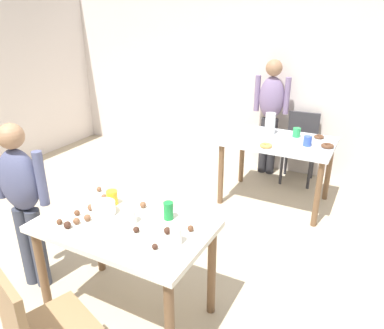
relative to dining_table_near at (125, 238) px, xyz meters
name	(u,v)px	position (x,y,z in m)	size (l,w,h in m)	color
ground_plane	(131,314)	(0.02, -0.02, -0.64)	(6.40, 6.40, 0.00)	tan
wall_back	(272,73)	(0.02, 3.18, 0.66)	(6.40, 0.10, 2.60)	silver
dining_table_near	(125,238)	(0.00, 0.00, 0.00)	(1.15, 0.69, 0.75)	silver
dining_table_far	(278,148)	(0.43, 2.17, 0.01)	(1.17, 0.78, 0.75)	silver
chair_near_table	(38,328)	(-0.03, -0.72, -0.14)	(0.51, 0.51, 0.87)	olive
chair_far_table	(301,143)	(0.53, 2.92, -0.14)	(0.43, 0.43, 0.87)	#2D2D33
person_girl_near	(22,196)	(-0.85, -0.08, 0.15)	(0.46, 0.26, 1.34)	#383D4C
person_adult_far	(271,108)	(0.10, 2.94, 0.26)	(0.45, 0.21, 1.50)	#28282D
mixing_bowl	(104,208)	(-0.20, 0.04, 0.15)	(0.16, 0.16, 0.09)	white
soda_can	(168,211)	(0.23, 0.19, 0.17)	(0.07, 0.07, 0.12)	#198438
fork_near	(77,205)	(-0.44, 0.04, 0.11)	(0.17, 0.02, 0.01)	silver
cup_near_0	(112,198)	(-0.24, 0.18, 0.16)	(0.08, 0.08, 0.10)	yellow
cup_near_1	(176,236)	(0.41, -0.03, 0.16)	(0.07, 0.07, 0.10)	white
cup_near_2	(130,216)	(0.03, 0.04, 0.16)	(0.09, 0.09, 0.09)	white
cake_ball_0	(67,225)	(-0.28, -0.21, 0.14)	(0.05, 0.05, 0.05)	#3D2319
cake_ball_1	(167,231)	(0.31, 0.03, 0.13)	(0.05, 0.05, 0.05)	#3D2319
cake_ball_2	(59,222)	(-0.37, -0.20, 0.13)	(0.04, 0.04, 0.04)	brown
cake_ball_3	(177,234)	(0.39, 0.03, 0.13)	(0.04, 0.04, 0.04)	brown
cake_ball_4	(191,228)	(0.43, 0.13, 0.13)	(0.04, 0.04, 0.04)	brown
cake_ball_5	(77,213)	(-0.35, -0.06, 0.13)	(0.04, 0.04, 0.04)	brown
cake_ball_6	(136,230)	(0.13, -0.04, 0.13)	(0.04, 0.04, 0.04)	#3D2319
cake_ball_7	(76,221)	(-0.27, -0.14, 0.13)	(0.04, 0.04, 0.04)	brown
cake_ball_8	(91,207)	(-0.31, 0.04, 0.14)	(0.05, 0.05, 0.05)	brown
cake_ball_9	(155,246)	(0.34, -0.14, 0.13)	(0.04, 0.04, 0.04)	#3D2319
cake_ball_10	(87,218)	(-0.23, -0.08, 0.13)	(0.05, 0.05, 0.05)	brown
cake_ball_11	(104,197)	(-0.34, 0.21, 0.13)	(0.04, 0.04, 0.04)	brown
cake_ball_12	(143,205)	(-0.01, 0.24, 0.13)	(0.05, 0.05, 0.05)	brown
cake_ball_13	(99,189)	(-0.46, 0.29, 0.13)	(0.04, 0.04, 0.04)	brown
pitcher_far	(270,123)	(0.28, 2.33, 0.23)	(0.11, 0.11, 0.24)	white
cup_far_0	(297,132)	(0.58, 2.36, 0.16)	(0.08, 0.08, 0.10)	green
cup_far_1	(308,141)	(0.74, 2.11, 0.16)	(0.09, 0.09, 0.10)	#3351B2
donut_far_0	(327,146)	(0.94, 2.15, 0.13)	(0.13, 0.13, 0.04)	brown
donut_far_1	(266,145)	(0.38, 1.87, 0.13)	(0.13, 0.13, 0.04)	gold
donut_far_2	(319,137)	(0.81, 2.42, 0.13)	(0.11, 0.11, 0.03)	brown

